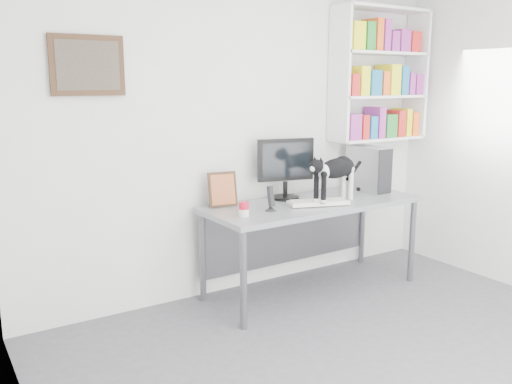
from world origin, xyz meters
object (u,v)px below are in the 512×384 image
Objects in this scene: speaker at (271,198)px; desk at (312,246)px; keyboard at (318,202)px; leaning_print at (223,189)px; bookshelf at (380,75)px; monitor at (285,168)px; pc_tower at (368,169)px; cat at (335,180)px; soup_can at (244,209)px.

desk is at bearing -3.27° from speaker.
leaning_print is (-0.69, 0.37, 0.13)m from keyboard.
bookshelf reaches higher than leaning_print.
leaning_print is at bearing -179.48° from bookshelf.
leaning_print is (-1.71, -0.02, -0.91)m from bookshelf.
bookshelf is 1.37m from monitor.
pc_tower is (0.76, 0.22, 0.19)m from keyboard.
soup_can is at bearing 165.53° from cat.
soup_can is at bearing 175.98° from speaker.
desk is at bearing -173.88° from pc_tower.
monitor is at bearing 112.92° from cat.
desk is at bearing 88.85° from keyboard.
speaker is at bearing -166.35° from bookshelf.
soup_can is at bearing -137.59° from monitor.
cat is at bearing -154.93° from bookshelf.
pc_tower reaches higher than cat.
bookshelf is 1.51m from keyboard.
cat is (-0.85, -0.40, -0.86)m from bookshelf.
soup_can is 0.90m from cat.
bookshelf is at bearing 10.76° from leaning_print.
desk is 0.90m from soup_can.
pc_tower reaches higher than keyboard.
cat reaches higher than keyboard.
bookshelf reaches higher than pc_tower.
monitor is 0.49m from speaker.
desk is at bearing -164.60° from bookshelf.
cat is at bearing -160.55° from pc_tower.
monitor is 0.61m from leaning_print.
leaning_print is at bearing -170.41° from monitor.
cat is at bearing -47.33° from desk.
leaning_print is at bearing 85.45° from soup_can.
monitor reaches higher than keyboard.
monitor reaches higher than desk.
monitor is 0.42m from keyboard.
cat reaches higher than desk.
pc_tower is (-0.26, -0.17, -0.85)m from bookshelf.
bookshelf reaches higher than speaker.
speaker is at bearing 9.35° from soup_can.
soup_can reaches higher than keyboard.
keyboard is (-1.02, -0.39, -1.04)m from bookshelf.
soup_can is at bearing -159.63° from keyboard.
leaning_print is at bearing 111.86° from speaker.
soup_can is (-1.74, -0.40, -1.00)m from bookshelf.
pc_tower is 2.01× the size of speaker.
monitor reaches higher than pc_tower.
bookshelf is at bearing 30.89° from pc_tower.
speaker reaches higher than keyboard.
keyboard is 0.81m from pc_tower.
monitor is at bearing 6.50° from leaning_print.
desk is 0.94m from pc_tower.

